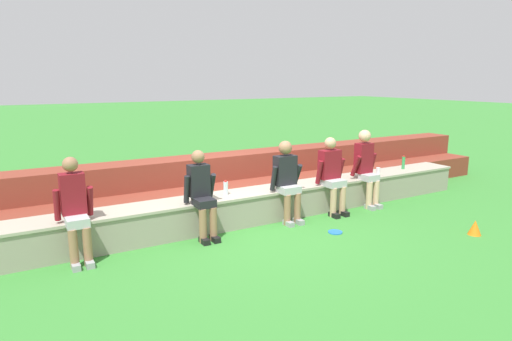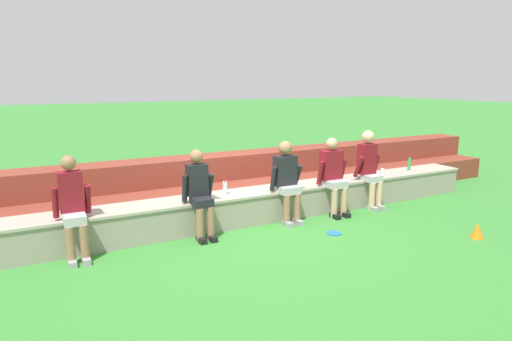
# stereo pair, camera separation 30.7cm
# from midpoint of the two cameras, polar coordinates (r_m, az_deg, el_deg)

# --- Properties ---
(ground_plane) EXTENTS (80.00, 80.00, 0.00)m
(ground_plane) POSITION_cam_midpoint_polar(r_m,az_deg,el_deg) (7.22, -0.88, -7.24)
(ground_plane) COLOR #388433
(stone_seating_wall) EXTENTS (9.51, 0.63, 0.52)m
(stone_seating_wall) POSITION_cam_midpoint_polar(r_m,az_deg,el_deg) (7.38, -2.01, -4.57)
(stone_seating_wall) COLOR gray
(stone_seating_wall) RESTS_ON ground
(brick_bleachers) EXTENTS (12.98, 1.25, 0.93)m
(brick_bleachers) POSITION_cam_midpoint_polar(r_m,az_deg,el_deg) (8.37, -5.78, -1.86)
(brick_bleachers) COLOR brown
(brick_bleachers) RESTS_ON ground
(person_far_left) EXTENTS (0.48, 0.57, 1.38)m
(person_far_left) POSITION_cam_midpoint_polar(r_m,az_deg,el_deg) (6.20, -23.77, -4.48)
(person_far_left) COLOR #996B4C
(person_far_left) RESTS_ON ground
(person_left_of_center) EXTENTS (0.48, 0.57, 1.32)m
(person_left_of_center) POSITION_cam_midpoint_polar(r_m,az_deg,el_deg) (6.60, -8.39, -2.87)
(person_left_of_center) COLOR #996B4C
(person_left_of_center) RESTS_ON ground
(person_center) EXTENTS (0.55, 0.50, 1.36)m
(person_center) POSITION_cam_midpoint_polar(r_m,az_deg,el_deg) (7.27, 2.86, -1.04)
(person_center) COLOR #996B4C
(person_center) RESTS_ON ground
(person_right_of_center) EXTENTS (0.56, 0.51, 1.36)m
(person_right_of_center) POSITION_cam_midpoint_polar(r_m,az_deg,el_deg) (7.80, 8.73, -0.36)
(person_right_of_center) COLOR tan
(person_right_of_center) RESTS_ON ground
(person_far_right) EXTENTS (0.49, 0.54, 1.43)m
(person_far_right) POSITION_cam_midpoint_polar(r_m,az_deg,el_deg) (8.39, 13.13, 0.63)
(person_far_right) COLOR #DBAD89
(person_far_right) RESTS_ON ground
(water_bottle_near_right) EXTENTS (0.07, 0.07, 0.24)m
(water_bottle_near_right) POSITION_cam_midpoint_polar(r_m,az_deg,el_deg) (7.11, -5.19, -2.29)
(water_bottle_near_right) COLOR silver
(water_bottle_near_right) RESTS_ON stone_seating_wall
(water_bottle_center_gap) EXTENTS (0.06, 0.06, 0.28)m
(water_bottle_center_gap) POSITION_cam_midpoint_polar(r_m,az_deg,el_deg) (9.56, 17.73, 0.97)
(water_bottle_center_gap) COLOR green
(water_bottle_center_gap) RESTS_ON stone_seating_wall
(plastic_cup_middle) EXTENTS (0.08, 0.08, 0.12)m
(plastic_cup_middle) POSITION_cam_midpoint_polar(r_m,az_deg,el_deg) (8.97, 14.63, -0.01)
(plastic_cup_middle) COLOR white
(plastic_cup_middle) RESTS_ON stone_seating_wall
(frisbee) EXTENTS (0.22, 0.22, 0.02)m
(frisbee) POSITION_cam_midpoint_polar(r_m,az_deg,el_deg) (7.01, 9.00, -7.91)
(frisbee) COLOR blue
(frisbee) RESTS_ON ground
(sports_cone) EXTENTS (0.20, 0.20, 0.23)m
(sports_cone) POSITION_cam_midpoint_polar(r_m,az_deg,el_deg) (7.53, 25.50, -6.71)
(sports_cone) COLOR orange
(sports_cone) RESTS_ON ground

